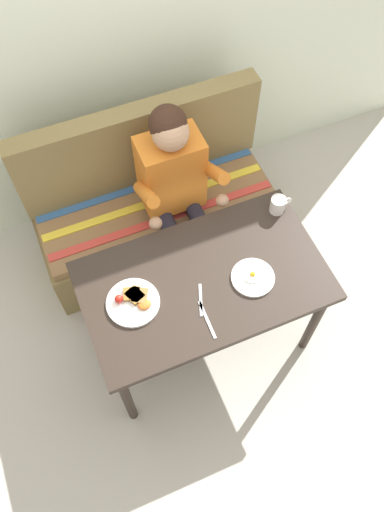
% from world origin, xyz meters
% --- Properties ---
extents(ground_plane, '(8.00, 8.00, 0.00)m').
position_xyz_m(ground_plane, '(0.00, 0.00, 0.00)').
color(ground_plane, '#B8B3A6').
extents(back_wall, '(4.40, 0.10, 2.60)m').
position_xyz_m(back_wall, '(0.00, 1.27, 1.30)').
color(back_wall, silver).
rests_on(back_wall, ground).
extents(table, '(1.20, 0.70, 0.73)m').
position_xyz_m(table, '(0.00, 0.00, 0.65)').
color(table, '#2D231C').
rests_on(table, ground).
extents(couch, '(1.44, 0.56, 1.00)m').
position_xyz_m(couch, '(0.00, 0.76, 0.33)').
color(couch, olive).
rests_on(couch, ground).
extents(person, '(0.45, 0.61, 1.21)m').
position_xyz_m(person, '(0.09, 0.59, 0.74)').
color(person, orange).
rests_on(person, ground).
extents(plate_breakfast, '(0.26, 0.26, 0.05)m').
position_xyz_m(plate_breakfast, '(-0.36, 0.02, 0.74)').
color(plate_breakfast, white).
rests_on(plate_breakfast, table).
extents(plate_eggs, '(0.21, 0.21, 0.04)m').
position_xyz_m(plate_eggs, '(0.22, -0.09, 0.74)').
color(plate_eggs, white).
rests_on(plate_eggs, table).
extents(coffee_mug, '(0.12, 0.08, 0.09)m').
position_xyz_m(coffee_mug, '(0.52, 0.23, 0.78)').
color(coffee_mug, white).
rests_on(coffee_mug, table).
extents(fork, '(0.07, 0.16, 0.00)m').
position_xyz_m(fork, '(-0.06, -0.10, 0.73)').
color(fork, silver).
rests_on(fork, table).
extents(knife, '(0.02, 0.20, 0.00)m').
position_xyz_m(knife, '(-0.07, -0.20, 0.73)').
color(knife, silver).
rests_on(knife, table).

